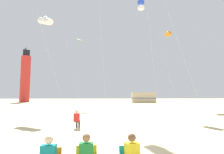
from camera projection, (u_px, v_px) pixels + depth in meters
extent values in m
plane|color=beige|center=(91.00, 150.00, 7.12)|extent=(200.00, 200.00, 0.00)
sphere|color=beige|center=(49.00, 140.00, 4.34)|extent=(0.20, 0.20, 0.20)
cube|color=yellow|center=(86.00, 154.00, 4.69)|extent=(0.53, 0.15, 0.40)
cube|color=#238438|center=(86.00, 154.00, 4.50)|extent=(0.35, 0.23, 0.52)
sphere|color=#9E704C|center=(86.00, 138.00, 4.54)|extent=(0.20, 0.20, 0.20)
cube|color=#147F84|center=(130.00, 154.00, 4.70)|extent=(0.53, 0.21, 0.40)
cube|color=yellow|center=(132.00, 154.00, 4.51)|extent=(0.37, 0.27, 0.52)
sphere|color=brown|center=(132.00, 138.00, 4.54)|extent=(0.20, 0.20, 0.20)
cube|color=red|center=(77.00, 117.00, 11.74)|extent=(0.37, 0.27, 0.52)
sphere|color=beige|center=(77.00, 111.00, 11.77)|extent=(0.20, 0.20, 0.20)
cylinder|color=#2D2D38|center=(79.00, 121.00, 11.89)|extent=(0.18, 0.38, 0.13)
cylinder|color=#2D2D38|center=(79.00, 124.00, 12.02)|extent=(0.11, 0.11, 0.42)
cylinder|color=#2D2D38|center=(76.00, 121.00, 11.90)|extent=(0.18, 0.38, 0.13)
cylinder|color=#2D2D38|center=(77.00, 124.00, 12.04)|extent=(0.11, 0.11, 0.42)
cylinder|color=silver|center=(102.00, 47.00, 17.52)|extent=(0.95, 0.06, 13.29)
cylinder|color=silver|center=(180.00, 49.00, 16.20)|extent=(2.69, 2.22, 12.31)
cylinder|color=silver|center=(52.00, 65.00, 18.64)|extent=(2.61, 2.41, 10.19)
cylinder|color=white|center=(45.00, 21.00, 20.34)|extent=(2.21, 2.31, 1.48)
sphere|color=white|center=(45.00, 20.00, 20.36)|extent=(0.76, 0.76, 0.76)
cylinder|color=silver|center=(152.00, 56.00, 21.95)|extent=(1.80, 2.16, 13.44)
cube|color=blue|center=(141.00, 2.00, 23.45)|extent=(0.82, 0.82, 0.44)
cube|color=white|center=(141.00, 8.00, 23.39)|extent=(0.82, 0.82, 0.44)
cylinder|color=silver|center=(74.00, 72.00, 28.99)|extent=(2.94, 1.16, 11.35)
cube|color=#72D12D|center=(79.00, 40.00, 31.03)|extent=(1.22, 1.22, 0.40)
cylinder|color=#72D12D|center=(79.00, 43.00, 30.96)|extent=(0.04, 0.04, 1.10)
cylinder|color=silver|center=(168.00, 69.00, 28.52)|extent=(2.49, 1.59, 12.05)
cylinder|color=orange|center=(169.00, 34.00, 30.38)|extent=(1.93, 2.48, 1.48)
sphere|color=orange|center=(168.00, 33.00, 30.39)|extent=(0.76, 0.76, 0.76)
cylinder|color=red|center=(25.00, 79.00, 56.23)|extent=(2.80, 2.80, 14.00)
cylinder|color=black|center=(26.00, 53.00, 57.00)|extent=(2.00, 2.00, 1.80)
cone|color=black|center=(27.00, 49.00, 57.13)|extent=(2.20, 2.20, 1.00)
cube|color=#C6B28C|center=(143.00, 98.00, 50.67)|extent=(6.44, 2.43, 2.80)
cube|color=#4C608C|center=(143.00, 98.00, 50.65)|extent=(6.49, 2.47, 0.24)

